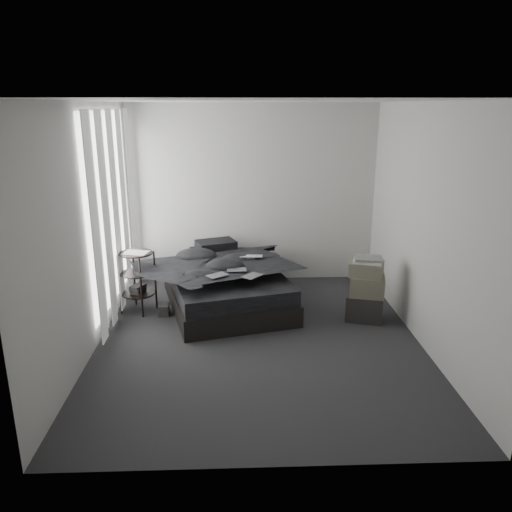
{
  "coord_description": "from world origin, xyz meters",
  "views": [
    {
      "loc": [
        -0.23,
        -5.16,
        2.56
      ],
      "look_at": [
        0.0,
        0.8,
        0.75
      ],
      "focal_mm": 35.0,
      "sensor_mm": 36.0,
      "label": 1
    }
  ],
  "objects_px": {
    "bed": "(227,296)",
    "laptop": "(251,253)",
    "box_lower": "(365,307)",
    "side_stand": "(138,282)"
  },
  "relations": [
    {
      "from": "bed",
      "to": "side_stand",
      "type": "relative_size",
      "value": 2.43
    },
    {
      "from": "bed",
      "to": "box_lower",
      "type": "relative_size",
      "value": 4.29
    },
    {
      "from": "bed",
      "to": "side_stand",
      "type": "distance_m",
      "value": 1.17
    },
    {
      "from": "laptop",
      "to": "side_stand",
      "type": "bearing_deg",
      "value": -166.19
    },
    {
      "from": "laptop",
      "to": "box_lower",
      "type": "distance_m",
      "value": 1.62
    },
    {
      "from": "bed",
      "to": "laptop",
      "type": "bearing_deg",
      "value": 7.5
    },
    {
      "from": "bed",
      "to": "laptop",
      "type": "distance_m",
      "value": 0.66
    },
    {
      "from": "bed",
      "to": "box_lower",
      "type": "height_order",
      "value": "box_lower"
    },
    {
      "from": "laptop",
      "to": "box_lower",
      "type": "relative_size",
      "value": 0.69
    },
    {
      "from": "bed",
      "to": "side_stand",
      "type": "xyz_separation_m",
      "value": [
        -1.13,
        -0.13,
        0.26
      ]
    }
  ]
}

